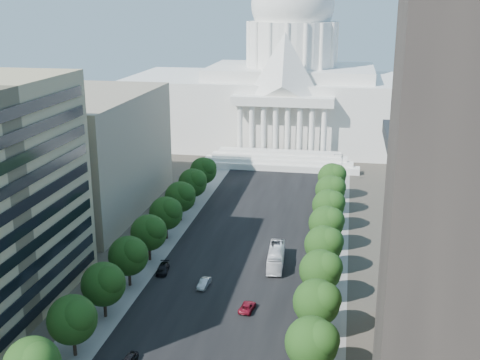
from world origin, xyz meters
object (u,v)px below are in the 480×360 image
Objects in this scene: car_dark_a at (129,360)px; city_bus at (276,257)px; car_dark_b at (163,269)px; car_red at (247,307)px; car_silver at (204,283)px.

city_bus is (17.39, 38.93, 1.10)m from car_dark_a.
car_red is at bearing -39.73° from car_dark_b.
car_silver is 0.95× the size of car_red.
car_silver is 12.15m from car_red.
city_bus is (21.88, 7.50, 1.02)m from car_dark_b.
car_red is 0.38× the size of city_bus.
car_silver is 0.87× the size of car_dark_b.
car_red is (9.60, -7.45, -0.08)m from car_silver.
car_silver is at bearing -33.60° from car_dark_b.
car_dark_b is at bearing 103.27° from car_dark_a.
car_silver reaches higher than car_red.
car_dark_a is 0.89× the size of car_silver.
car_dark_b is 0.41× the size of city_bus.
car_red is 19.91m from city_bus.
car_dark_b reaches higher than car_silver.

